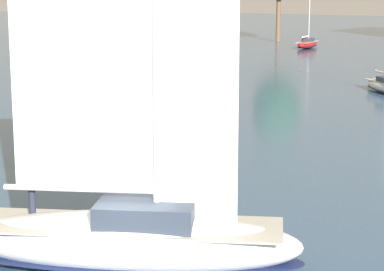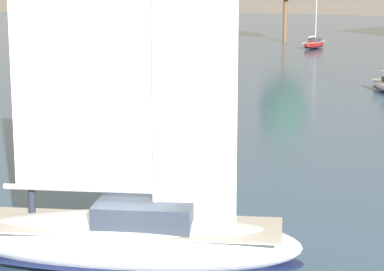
# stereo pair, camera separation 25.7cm
# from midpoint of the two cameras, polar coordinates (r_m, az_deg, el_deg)

# --- Properties ---
(ground_plane) EXTENTS (400.00, 400.00, 0.00)m
(ground_plane) POSITION_cam_midpoint_polar(r_m,az_deg,el_deg) (21.87, -5.06, -10.11)
(ground_plane) COLOR #385675
(sailboat_main) EXTENTS (10.00, 7.30, 13.63)m
(sailboat_main) POSITION_cam_midpoint_polar(r_m,az_deg,el_deg) (21.50, -5.07, -7.43)
(sailboat_main) COLOR silver
(sailboat_main) RESTS_ON ground
(sailboat_moored_outer_mooring) EXTENTS (2.98, 6.79, 9.04)m
(sailboat_moored_outer_mooring) POSITION_cam_midpoint_polar(r_m,az_deg,el_deg) (102.99, 8.71, 6.92)
(sailboat_moored_outer_mooring) COLOR maroon
(sailboat_moored_outer_mooring) RESTS_ON ground
(motor_tender) EXTENTS (2.82, 4.57, 1.64)m
(motor_tender) POSITION_cam_midpoint_polar(r_m,az_deg,el_deg) (31.94, -1.23, -2.24)
(motor_tender) COLOR #99999E
(motor_tender) RESTS_ON ground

